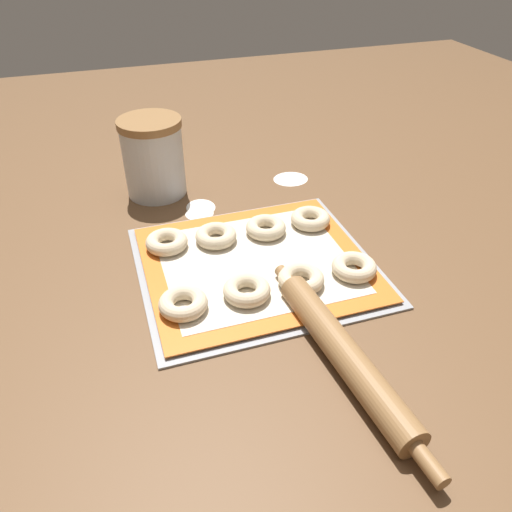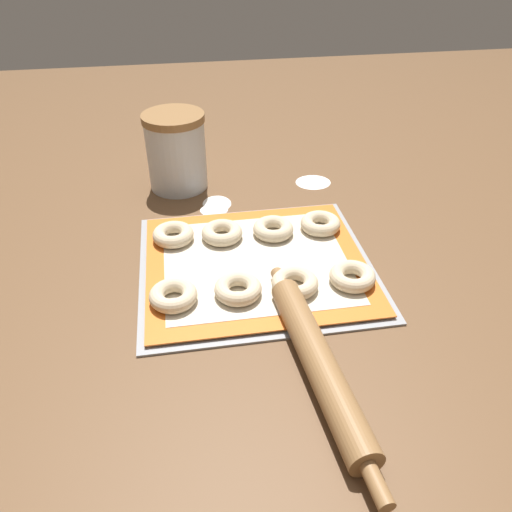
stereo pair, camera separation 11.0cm
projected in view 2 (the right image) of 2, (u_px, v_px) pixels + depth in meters
The scene contains 16 objects.
ground_plane at pixel (262, 272), 0.88m from camera, with size 2.80×2.80×0.00m, color brown.
baking_tray at pixel (256, 265), 0.89m from camera, with size 0.41×0.38×0.01m.
baking_mat at pixel (256, 262), 0.89m from camera, with size 0.39×0.35×0.00m.
bagel_front_far_left at pixel (173, 295), 0.80m from camera, with size 0.08×0.08×0.02m.
bagel_front_mid_left at pixel (238, 289), 0.81m from camera, with size 0.08×0.08×0.02m.
bagel_front_mid_right at pixel (295, 283), 0.82m from camera, with size 0.08×0.08×0.02m.
bagel_front_far_right at pixel (352, 276), 0.84m from camera, with size 0.08×0.08×0.02m.
bagel_back_far_left at pixel (173, 235), 0.94m from camera, with size 0.08×0.08×0.02m.
bagel_back_mid_left at pixel (222, 233), 0.94m from camera, with size 0.08×0.08×0.02m.
bagel_back_mid_right at pixel (273, 229), 0.96m from camera, with size 0.08×0.08×0.02m.
bagel_back_far_right at pixel (320, 224), 0.97m from camera, with size 0.08×0.08×0.02m.
flour_canister at pixel (176, 151), 1.10m from camera, with size 0.13×0.13×0.17m.
rolling_pin at pixel (319, 362), 0.68m from camera, with size 0.07×0.42×0.05m.
flour_patch_near at pixel (313, 182), 1.16m from camera, with size 0.08×0.07×0.00m.
flour_patch_far at pixel (214, 209), 1.06m from camera, with size 0.06×0.05×0.00m.
flour_patch_side at pixel (217, 203), 1.08m from camera, with size 0.06×0.07×0.00m.
Camera 2 is at (-0.12, -0.69, 0.54)m, focal length 35.00 mm.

